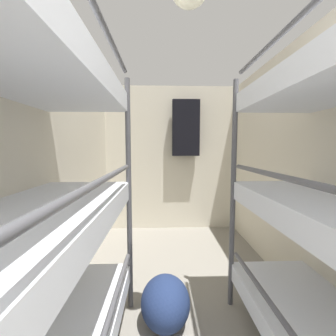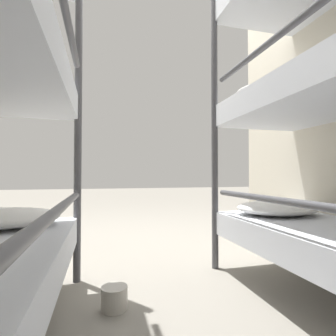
# 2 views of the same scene
# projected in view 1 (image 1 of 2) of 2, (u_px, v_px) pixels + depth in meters

# --- Properties ---
(wall_left) EXTENTS (0.06, 4.35, 2.41)m
(wall_left) POSITION_uv_depth(u_px,v_px,m) (32.00, 173.00, 1.66)
(wall_left) COLOR beige
(wall_left) RESTS_ON ground_plane
(wall_right) EXTENTS (0.06, 4.35, 2.41)m
(wall_right) POSITION_uv_depth(u_px,v_px,m) (329.00, 172.00, 1.73)
(wall_right) COLOR beige
(wall_right) RESTS_ON ground_plane
(wall_back) EXTENTS (2.31, 0.06, 2.41)m
(wall_back) POSITION_uv_depth(u_px,v_px,m) (171.00, 159.00, 3.83)
(wall_back) COLOR beige
(wall_back) RESTS_ON ground_plane
(bunk_stack_left_near) EXTENTS (0.68, 1.78, 1.99)m
(bunk_stack_left_near) POSITION_uv_depth(u_px,v_px,m) (22.00, 230.00, 0.95)
(bunk_stack_left_near) COLOR #4C4C51
(bunk_stack_left_near) RESTS_ON ground_plane
(duffel_bag) EXTENTS (0.38, 0.47, 0.38)m
(duffel_bag) POSITION_uv_depth(u_px,v_px,m) (165.00, 302.00, 1.75)
(duffel_bag) COLOR navy
(duffel_bag) RESTS_ON ground_plane
(hanging_coat) EXTENTS (0.44, 0.12, 0.90)m
(hanging_coat) POSITION_uv_depth(u_px,v_px,m) (186.00, 128.00, 3.64)
(hanging_coat) COLOR black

